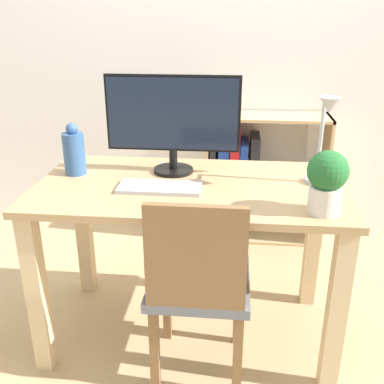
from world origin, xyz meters
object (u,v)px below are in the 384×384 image
(keyboard, at_px, (160,187))
(desk_lamp, at_px, (324,133))
(bookshelf, at_px, (242,178))
(vase, at_px, (74,152))
(potted_plant, at_px, (327,180))
(chair, at_px, (198,283))
(monitor, at_px, (173,117))

(keyboard, distance_m, desk_lamp, 0.69)
(desk_lamp, distance_m, bookshelf, 1.20)
(vase, bearing_deg, desk_lamp, -3.56)
(potted_plant, relative_size, chair, 0.28)
(keyboard, bearing_deg, vase, 159.31)
(potted_plant, bearing_deg, keyboard, 165.11)
(monitor, xyz_separation_m, desk_lamp, (0.62, -0.14, -0.02))
(monitor, bearing_deg, vase, -170.86)
(vase, distance_m, potted_plant, 1.08)
(bookshelf, bearing_deg, potted_plant, -77.94)
(vase, distance_m, chair, 0.80)
(monitor, relative_size, potted_plant, 2.53)
(chair, bearing_deg, desk_lamp, 30.50)
(desk_lamp, xyz_separation_m, chair, (-0.47, -0.30, -0.53))
(desk_lamp, bearing_deg, monitor, 167.76)
(monitor, relative_size, desk_lamp, 1.55)
(monitor, height_order, bookshelf, monitor)
(chair, bearing_deg, bookshelf, 80.23)
(vase, height_order, desk_lamp, desk_lamp)
(vase, xyz_separation_m, potted_plant, (1.03, -0.32, 0.02))
(vase, bearing_deg, monitor, 9.14)
(vase, bearing_deg, potted_plant, -17.21)
(keyboard, distance_m, vase, 0.44)
(keyboard, bearing_deg, chair, -50.02)
(monitor, distance_m, keyboard, 0.33)
(monitor, relative_size, bookshelf, 0.70)
(keyboard, relative_size, potted_plant, 1.45)
(desk_lamp, distance_m, chair, 0.77)
(monitor, bearing_deg, keyboard, -96.79)
(potted_plant, xyz_separation_m, bookshelf, (-0.27, 1.27, -0.47))
(desk_lamp, bearing_deg, chair, -147.49)
(keyboard, distance_m, chair, 0.41)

